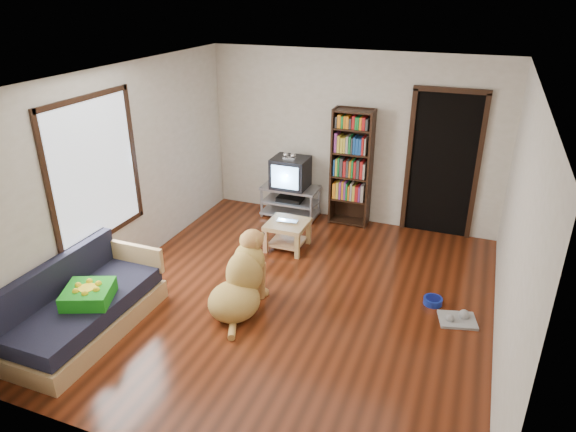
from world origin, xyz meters
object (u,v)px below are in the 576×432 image
(grey_rag, at_px, (457,320))
(sofa, at_px, (84,310))
(crt_tv, at_px, (291,172))
(bookshelf, at_px, (352,162))
(dog, at_px, (241,282))
(dog_bowl, at_px, (433,301))
(coffee_table, at_px, (287,230))
(green_cushion, at_px, (88,294))
(laptop, at_px, (287,222))
(tv_stand, at_px, (290,200))

(grey_rag, xyz_separation_m, sofa, (-3.74, -1.62, 0.25))
(grey_rag, xyz_separation_m, crt_tv, (-2.77, 2.04, 0.73))
(bookshelf, distance_m, dog, 2.86)
(sofa, bearing_deg, dog, 35.74)
(dog_bowl, height_order, sofa, sofa)
(grey_rag, xyz_separation_m, coffee_table, (-2.41, 0.95, 0.27))
(green_cushion, relative_size, dog_bowl, 2.13)
(green_cushion, xyz_separation_m, dog_bowl, (3.32, 1.89, -0.46))
(sofa, height_order, dog, dog)
(grey_rag, distance_m, sofa, 4.08)
(green_cushion, distance_m, grey_rag, 4.00)
(grey_rag, relative_size, coffee_table, 0.73)
(coffee_table, bearing_deg, grey_rag, -21.57)
(green_cushion, distance_m, dog, 1.63)
(green_cushion, xyz_separation_m, laptop, (1.21, 2.56, -0.09))
(green_cushion, relative_size, coffee_table, 0.85)
(tv_stand, bearing_deg, sofa, -105.02)
(laptop, distance_m, bookshelf, 1.45)
(green_cushion, bearing_deg, bookshelf, 41.79)
(grey_rag, height_order, dog, dog)
(coffee_table, xyz_separation_m, dog, (0.05, -1.57, 0.06))
(green_cushion, height_order, dog_bowl, green_cushion)
(grey_rag, distance_m, coffee_table, 2.60)
(tv_stand, distance_m, bookshelf, 1.20)
(crt_tv, distance_m, bookshelf, 0.99)
(dog_bowl, distance_m, bookshelf, 2.58)
(laptop, relative_size, coffee_table, 0.53)
(bookshelf, distance_m, coffee_table, 1.48)
(sofa, bearing_deg, laptop, 62.27)
(bookshelf, bearing_deg, laptop, -116.42)
(laptop, bearing_deg, tv_stand, 103.90)
(laptop, height_order, coffee_table, laptop)
(laptop, distance_m, tv_stand, 1.16)
(crt_tv, xyz_separation_m, dog, (0.41, -2.66, -0.40))
(green_cushion, bearing_deg, coffee_table, 42.39)
(grey_rag, height_order, bookshelf, bookshelf)
(grey_rag, distance_m, crt_tv, 3.51)
(grey_rag, bearing_deg, tv_stand, 143.97)
(sofa, bearing_deg, grey_rag, 23.38)
(crt_tv, bearing_deg, grey_rag, -36.33)
(coffee_table, bearing_deg, laptop, -90.00)
(crt_tv, bearing_deg, tv_stand, -90.00)
(laptop, bearing_deg, coffee_table, 85.61)
(laptop, bearing_deg, dog, -92.58)
(coffee_table, bearing_deg, tv_stand, 108.77)
(laptop, height_order, sofa, sofa)
(grey_rag, bearing_deg, green_cushion, -155.64)
(dog_bowl, xyz_separation_m, sofa, (-3.44, -1.87, 0.22))
(green_cushion, relative_size, grey_rag, 1.17)
(crt_tv, bearing_deg, coffee_table, -71.58)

